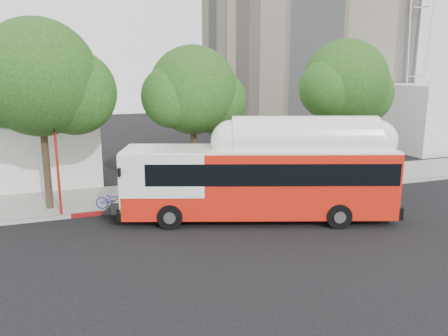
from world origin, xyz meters
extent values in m
plane|color=black|center=(0.00, 0.00, 0.00)|extent=(120.00, 120.00, 0.00)
cube|color=gray|center=(0.00, 6.50, 0.07)|extent=(60.00, 5.00, 0.15)
cube|color=gray|center=(0.00, 3.90, 0.07)|extent=(60.00, 0.30, 0.15)
cube|color=maroon|center=(-3.00, 3.90, 0.08)|extent=(10.00, 0.32, 0.16)
cylinder|color=#2D2116|center=(-9.00, 5.50, 3.04)|extent=(0.36, 0.36, 6.08)
sphere|color=#124013|center=(-9.00, 5.50, 6.84)|extent=(5.80, 5.80, 5.80)
sphere|color=#124013|center=(-7.41, 5.70, 6.08)|extent=(4.35, 4.35, 4.35)
cylinder|color=#2D2116|center=(-1.00, 6.00, 2.72)|extent=(0.36, 0.36, 5.44)
sphere|color=#124013|center=(-1.00, 6.00, 6.12)|extent=(5.00, 5.00, 5.00)
sphere|color=#124013|center=(0.38, 6.20, 5.44)|extent=(3.75, 3.75, 3.75)
cylinder|color=#2D2116|center=(9.00, 5.80, 2.88)|extent=(0.36, 0.36, 5.76)
sphere|color=#124013|center=(9.00, 5.80, 6.48)|extent=(5.40, 5.40, 5.40)
sphere|color=#124013|center=(10.48, 6.00, 5.76)|extent=(4.05, 4.05, 4.05)
cube|color=red|center=(0.67, 0.51, 1.92)|extent=(13.03, 6.82, 3.10)
cube|color=black|center=(1.18, 0.34, 2.57)|extent=(11.84, 6.46, 1.02)
cube|color=white|center=(0.67, 0.51, 3.52)|extent=(13.01, 6.73, 0.11)
cube|color=white|center=(2.70, -0.19, 3.80)|extent=(7.17, 4.25, 0.59)
cube|color=black|center=(-5.95, 2.80, 0.53)|extent=(1.44, 2.10, 0.06)
imported|color=navy|center=(-5.95, 2.80, 1.05)|extent=(1.20, 1.94, 0.96)
cylinder|color=red|center=(-8.44, 4.16, 2.14)|extent=(0.13, 0.13, 4.27)
cube|color=black|center=(-8.44, 4.16, 4.38)|extent=(0.05, 0.43, 0.27)
camera|label=1|loc=(-7.80, -18.20, 7.08)|focal=35.00mm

